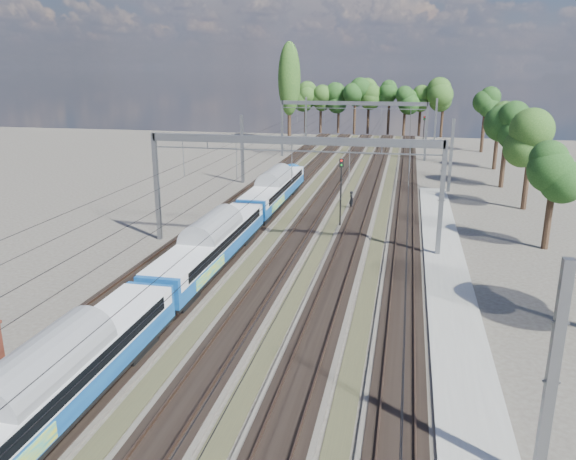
% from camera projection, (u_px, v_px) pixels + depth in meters
% --- Properties ---
extents(track_bed, '(21.00, 130.00, 0.34)m').
position_uv_depth(track_bed, '(320.00, 204.00, 59.78)').
color(track_bed, '#47423A').
rests_on(track_bed, ground).
extents(platform, '(3.00, 70.00, 0.30)m').
position_uv_depth(platform, '(453.00, 308.00, 33.88)').
color(platform, gray).
rests_on(platform, ground).
extents(catenary, '(25.65, 130.00, 9.00)m').
position_uv_depth(catenary, '(334.00, 137.00, 65.18)').
color(catenary, slate).
rests_on(catenary, ground).
extents(tree_belt, '(39.95, 102.07, 12.10)m').
position_uv_depth(tree_belt, '(392.00, 103.00, 104.21)').
color(tree_belt, black).
rests_on(tree_belt, ground).
extents(poplar, '(4.40, 4.40, 19.04)m').
position_uv_depth(poplar, '(289.00, 79.00, 109.18)').
color(poplar, black).
rests_on(poplar, ground).
extents(emu_train, '(2.74, 58.13, 4.01)m').
position_uv_depth(emu_train, '(210.00, 240.00, 39.66)').
color(emu_train, black).
rests_on(emu_train, ground).
extents(worker, '(0.68, 0.79, 1.85)m').
position_uv_depth(worker, '(351.00, 200.00, 58.09)').
color(worker, black).
rests_on(worker, ground).
extents(signal_near, '(0.45, 0.42, 6.32)m').
position_uv_depth(signal_near, '(341.00, 184.00, 50.51)').
color(signal_near, black).
rests_on(signal_near, ground).
extents(signal_far, '(0.39, 0.36, 5.72)m').
position_uv_depth(signal_far, '(424.00, 128.00, 101.30)').
color(signal_far, black).
rests_on(signal_far, ground).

